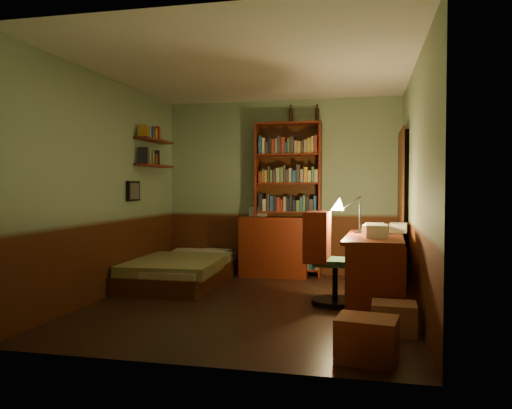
% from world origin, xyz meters
% --- Properties ---
extents(floor, '(3.50, 4.00, 0.02)m').
position_xyz_m(floor, '(0.00, 0.00, -0.01)').
color(floor, black).
rests_on(floor, ground).
extents(ceiling, '(3.50, 4.00, 0.02)m').
position_xyz_m(ceiling, '(0.00, 0.00, 2.61)').
color(ceiling, silver).
rests_on(ceiling, wall_back).
extents(wall_back, '(3.50, 0.02, 2.60)m').
position_xyz_m(wall_back, '(0.00, 2.01, 1.30)').
color(wall_back, gray).
rests_on(wall_back, ground).
extents(wall_left, '(0.02, 4.00, 2.60)m').
position_xyz_m(wall_left, '(-1.76, 0.00, 1.30)').
color(wall_left, gray).
rests_on(wall_left, ground).
extents(wall_right, '(0.02, 4.00, 2.60)m').
position_xyz_m(wall_right, '(1.76, 0.00, 1.30)').
color(wall_right, gray).
rests_on(wall_right, ground).
extents(wall_front, '(3.50, 0.02, 2.60)m').
position_xyz_m(wall_front, '(0.00, -2.01, 1.30)').
color(wall_front, gray).
rests_on(wall_front, ground).
extents(doorway, '(0.06, 0.90, 2.00)m').
position_xyz_m(doorway, '(1.72, 1.30, 1.00)').
color(doorway, black).
rests_on(doorway, ground).
extents(door_trim, '(0.02, 0.98, 2.08)m').
position_xyz_m(door_trim, '(1.69, 1.30, 1.00)').
color(door_trim, '#411F0C').
rests_on(door_trim, ground).
extents(bed, '(1.08, 2.01, 0.60)m').
position_xyz_m(bed, '(-1.19, 0.97, 0.30)').
color(bed, '#5D7245').
rests_on(bed, ground).
extents(dresser, '(0.99, 0.52, 0.87)m').
position_xyz_m(dresser, '(-0.06, 1.76, 0.43)').
color(dresser, '#5A1B0C').
rests_on(dresser, ground).
extents(mini_stereo, '(0.28, 0.23, 0.14)m').
position_xyz_m(mini_stereo, '(-0.33, 1.89, 0.94)').
color(mini_stereo, '#B2B2B7').
rests_on(mini_stereo, dresser).
extents(bookshelf, '(0.97, 0.33, 2.25)m').
position_xyz_m(bookshelf, '(0.13, 1.85, 1.12)').
color(bookshelf, '#5A1B0C').
rests_on(bookshelf, ground).
extents(bottle_left, '(0.06, 0.06, 0.22)m').
position_xyz_m(bottle_left, '(0.15, 1.96, 2.35)').
color(bottle_left, black).
rests_on(bottle_left, bookshelf).
extents(bottle_right, '(0.07, 0.07, 0.21)m').
position_xyz_m(bottle_right, '(0.54, 1.96, 2.35)').
color(bottle_right, black).
rests_on(bottle_right, bookshelf).
extents(desk, '(0.66, 1.47, 0.78)m').
position_xyz_m(desk, '(1.34, 0.15, 0.39)').
color(desk, '#5A1B0C').
rests_on(desk, ground).
extents(paper_stack, '(0.22, 0.28, 0.11)m').
position_xyz_m(paper_stack, '(1.62, 0.62, 0.83)').
color(paper_stack, silver).
rests_on(paper_stack, desk).
extents(desk_lamp, '(0.19, 0.19, 0.62)m').
position_xyz_m(desk_lamp, '(1.18, 0.40, 1.08)').
color(desk_lamp, black).
rests_on(desk_lamp, desk).
extents(office_chair, '(0.56, 0.49, 1.08)m').
position_xyz_m(office_chair, '(0.92, 0.17, 0.54)').
color(office_chair, '#2C5230').
rests_on(office_chair, ground).
extents(red_jacket, '(0.37, 0.52, 0.56)m').
position_xyz_m(red_jacket, '(0.65, 0.26, 1.36)').
color(red_jacket, maroon).
rests_on(red_jacket, office_chair).
extents(wall_shelf_lower, '(0.20, 0.90, 0.03)m').
position_xyz_m(wall_shelf_lower, '(-1.64, 1.10, 1.60)').
color(wall_shelf_lower, '#5A1B0C').
rests_on(wall_shelf_lower, wall_left).
extents(wall_shelf_upper, '(0.20, 0.90, 0.03)m').
position_xyz_m(wall_shelf_upper, '(-1.64, 1.10, 1.95)').
color(wall_shelf_upper, '#5A1B0C').
rests_on(wall_shelf_upper, wall_left).
extents(framed_picture, '(0.04, 0.32, 0.26)m').
position_xyz_m(framed_picture, '(-1.72, 0.60, 1.25)').
color(framed_picture, black).
rests_on(framed_picture, wall_left).
extents(cardboard_box_a, '(0.49, 0.41, 0.33)m').
position_xyz_m(cardboard_box_a, '(1.27, -1.62, 0.16)').
color(cardboard_box_a, brown).
rests_on(cardboard_box_a, ground).
extents(cardboard_box_b, '(0.40, 0.33, 0.27)m').
position_xyz_m(cardboard_box_b, '(1.50, -0.84, 0.14)').
color(cardboard_box_b, brown).
rests_on(cardboard_box_b, ground).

